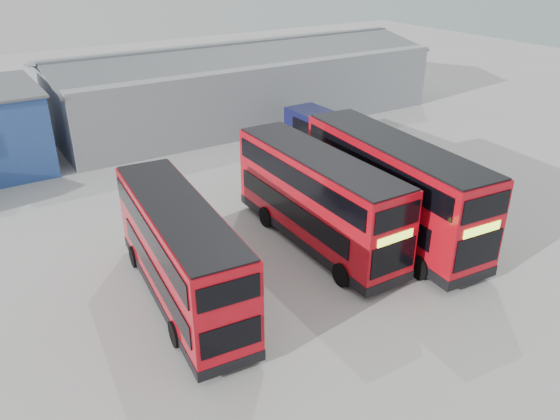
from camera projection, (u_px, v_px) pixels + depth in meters
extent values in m
plane|color=#9F9F9A|center=(296.00, 236.00, 26.95)|extent=(120.00, 120.00, 0.00)
cube|color=gray|center=(240.00, 85.00, 44.82)|extent=(30.00, 12.00, 5.00)
cube|color=#55595E|center=(257.00, 56.00, 41.49)|extent=(30.50, 6.33, 1.29)
cube|color=#55595E|center=(223.00, 45.00, 45.72)|extent=(30.50, 6.33, 1.29)
cube|color=#B70A16|center=(181.00, 252.00, 21.14)|extent=(3.29, 10.17, 3.85)
cube|color=black|center=(184.00, 289.00, 21.91)|extent=(3.33, 10.21, 0.43)
cube|color=black|center=(214.00, 259.00, 21.53)|extent=(0.83, 8.44, 0.90)
cube|color=black|center=(154.00, 274.00, 20.54)|extent=(0.83, 8.44, 0.90)
cube|color=black|center=(208.00, 218.00, 21.12)|extent=(0.92, 9.38, 0.90)
cube|color=black|center=(147.00, 232.00, 20.13)|extent=(0.92, 9.38, 0.90)
cube|color=black|center=(148.00, 213.00, 25.38)|extent=(2.14, 0.25, 1.28)
cube|color=black|center=(144.00, 179.00, 24.62)|extent=(2.14, 0.25, 0.90)
cube|color=#C7FC35|center=(146.00, 196.00, 25.01)|extent=(1.71, 0.20, 0.33)
cube|color=black|center=(231.00, 338.00, 17.39)|extent=(2.09, 0.24, 1.05)
cube|color=black|center=(229.00, 293.00, 16.63)|extent=(2.09, 0.24, 0.86)
cube|color=black|center=(176.00, 207.00, 20.28)|extent=(3.14, 10.01, 0.10)
cylinder|color=black|center=(184.00, 245.00, 25.16)|extent=(0.39, 1.01, 0.99)
cylinder|color=black|center=(135.00, 256.00, 24.22)|extent=(0.39, 1.01, 0.99)
cylinder|color=black|center=(235.00, 316.00, 20.38)|extent=(0.39, 1.01, 0.99)
cylinder|color=black|center=(176.00, 334.00, 19.44)|extent=(0.39, 1.01, 0.99)
cube|color=#B70A16|center=(317.00, 197.00, 25.38)|extent=(2.68, 10.56, 4.06)
cube|color=black|center=(316.00, 231.00, 26.19)|extent=(2.73, 10.60, 0.45)
cube|color=black|center=(289.00, 209.00, 25.30)|extent=(0.20, 8.91, 0.95)
cube|color=black|center=(334.00, 197.00, 26.49)|extent=(0.20, 8.91, 0.95)
cube|color=black|center=(295.00, 178.00, 24.24)|extent=(0.22, 9.91, 0.95)
cube|color=black|center=(340.00, 167.00, 25.43)|extent=(0.22, 9.91, 0.95)
cube|color=black|center=(393.00, 258.00, 21.60)|extent=(2.25, 0.09, 1.35)
cube|color=black|center=(398.00, 217.00, 20.80)|extent=(2.25, 0.09, 0.95)
cube|color=#C7FC35|center=(396.00, 238.00, 21.19)|extent=(1.80, 0.07, 0.35)
cube|color=black|center=(261.00, 172.00, 29.67)|extent=(2.20, 0.09, 1.10)
cube|color=black|center=(261.00, 140.00, 28.87)|extent=(2.20, 0.09, 0.90)
cube|color=black|center=(318.00, 156.00, 24.47)|extent=(2.53, 10.40, 0.10)
cylinder|color=black|center=(342.00, 275.00, 22.84)|extent=(0.34, 1.05, 1.04)
cylinder|color=black|center=(386.00, 259.00, 23.97)|extent=(0.34, 1.05, 1.04)
cylinder|color=black|center=(267.00, 217.00, 27.66)|extent=(0.34, 1.05, 1.04)
cylinder|color=black|center=(306.00, 206.00, 28.79)|extent=(0.34, 1.05, 1.04)
cube|color=#B70A16|center=(391.00, 186.00, 26.07)|extent=(3.65, 11.46, 4.35)
cube|color=black|center=(388.00, 223.00, 26.94)|extent=(3.70, 11.50, 0.48)
cube|color=black|center=(362.00, 198.00, 26.07)|extent=(0.89, 9.52, 1.02)
cube|color=black|center=(407.00, 187.00, 27.20)|extent=(0.89, 9.52, 1.02)
cube|color=black|center=(370.00, 166.00, 24.92)|extent=(0.98, 10.59, 1.02)
cube|color=black|center=(417.00, 156.00, 26.06)|extent=(0.98, 10.59, 1.02)
cube|color=black|center=(478.00, 251.00, 21.85)|extent=(2.41, 0.26, 1.45)
cube|color=black|center=(486.00, 207.00, 20.99)|extent=(2.41, 0.26, 1.02)
cube|color=#C7FC35|center=(482.00, 230.00, 21.41)|extent=(1.93, 0.21, 0.38)
cube|color=black|center=(328.00, 161.00, 30.84)|extent=(2.36, 0.26, 1.18)
cube|color=black|center=(329.00, 128.00, 29.99)|extent=(2.36, 0.26, 0.97)
cube|color=black|center=(396.00, 143.00, 25.10)|extent=(3.48, 11.28, 0.11)
cylinder|color=black|center=(420.00, 267.00, 23.30)|extent=(0.44, 1.14, 1.12)
cylinder|color=black|center=(465.00, 253.00, 24.37)|extent=(0.44, 1.14, 1.12)
cylinder|color=black|center=(335.00, 206.00, 28.68)|extent=(0.44, 1.14, 1.12)
cylinder|color=black|center=(374.00, 197.00, 29.75)|extent=(0.44, 1.14, 1.12)
cube|color=#0E163D|center=(344.00, 141.00, 34.93)|extent=(2.53, 10.31, 2.47)
cube|color=black|center=(343.00, 157.00, 35.40)|extent=(2.57, 10.34, 0.37)
cube|color=#B20D10|center=(343.00, 148.00, 35.12)|extent=(2.56, 10.34, 0.23)
cube|color=black|center=(361.00, 133.00, 35.13)|extent=(0.21, 8.58, 0.89)
cube|color=black|center=(332.00, 140.00, 33.95)|extent=(0.21, 8.58, 0.89)
cube|color=black|center=(297.00, 119.00, 38.70)|extent=(2.10, 0.09, 1.21)
cube|color=black|center=(402.00, 163.00, 31.01)|extent=(2.05, 0.09, 1.03)
cylinder|color=black|center=(322.00, 139.00, 38.68)|extent=(0.32, 0.98, 0.97)
cylinder|color=black|center=(296.00, 145.00, 37.56)|extent=(0.32, 0.98, 0.97)
cylinder|color=black|center=(387.00, 167.00, 33.80)|extent=(0.32, 0.98, 0.97)
cylinder|color=black|center=(359.00, 175.00, 32.69)|extent=(0.32, 0.98, 0.97)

